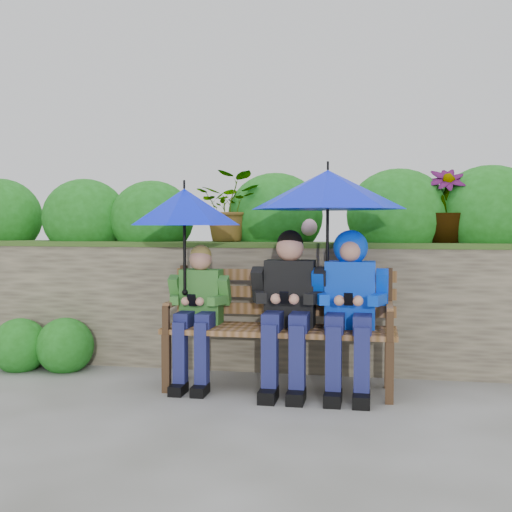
% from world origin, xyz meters
% --- Properties ---
extents(ground, '(60.00, 60.00, 0.00)m').
position_xyz_m(ground, '(0.00, 0.00, 0.00)').
color(ground, '#535148').
rests_on(ground, ground).
extents(garden_backdrop, '(8.00, 2.88, 1.68)m').
position_xyz_m(garden_backdrop, '(-0.02, 1.63, 0.58)').
color(garden_backdrop, brown).
rests_on(garden_backdrop, ground).
extents(park_bench, '(1.64, 0.48, 0.86)m').
position_xyz_m(park_bench, '(0.17, 0.13, 0.49)').
color(park_bench, '#3B2718').
rests_on(park_bench, ground).
extents(boy_left, '(0.44, 0.51, 1.03)m').
position_xyz_m(boy_left, '(-0.42, 0.06, 0.58)').
color(boy_left, '#498632').
rests_on(boy_left, ground).
extents(boy_middle, '(0.53, 0.61, 1.14)m').
position_xyz_m(boy_middle, '(0.24, 0.05, 0.63)').
color(boy_middle, black).
rests_on(boy_middle, ground).
extents(boy_right, '(0.52, 0.63, 1.14)m').
position_xyz_m(boy_right, '(0.67, 0.06, 0.67)').
color(boy_right, '#0022E1').
rests_on(boy_right, ground).
extents(umbrella_left, '(0.81, 0.81, 0.83)m').
position_xyz_m(umbrella_left, '(-0.51, 0.03, 1.30)').
color(umbrella_left, '#0013E6').
rests_on(umbrella_left, ground).
extents(umbrella_right, '(1.09, 1.09, 0.93)m').
position_xyz_m(umbrella_right, '(0.51, 0.12, 1.42)').
color(umbrella_right, '#0013E6').
rests_on(umbrella_right, ground).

